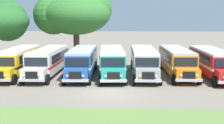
% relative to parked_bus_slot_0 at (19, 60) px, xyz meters
% --- Properties ---
extents(ground_plane, '(220.00, 220.00, 0.00)m').
position_rel_parked_bus_slot_0_xyz_m(ground_plane, '(10.41, -7.25, -1.58)').
color(ground_plane, slate).
extents(parked_bus_slot_0, '(3.16, 10.91, 2.82)m').
position_rel_parked_bus_slot_0_xyz_m(parked_bus_slot_0, '(0.00, 0.00, 0.00)').
color(parked_bus_slot_0, yellow).
rests_on(parked_bus_slot_0, ground_plane).
extents(parked_bus_slot_1, '(2.76, 10.85, 2.82)m').
position_rel_parked_bus_slot_0_xyz_m(parked_bus_slot_1, '(3.33, 0.11, 0.00)').
color(parked_bus_slot_1, silver).
rests_on(parked_bus_slot_1, ground_plane).
extents(parked_bus_slot_2, '(3.04, 10.89, 2.82)m').
position_rel_parked_bus_slot_0_xyz_m(parked_bus_slot_2, '(7.11, 0.17, 0.00)').
color(parked_bus_slot_2, '#23519E').
rests_on(parked_bus_slot_2, ground_plane).
extents(parked_bus_slot_3, '(3.35, 10.94, 2.82)m').
position_rel_parked_bus_slot_0_xyz_m(parked_bus_slot_3, '(10.34, 0.24, 0.00)').
color(parked_bus_slot_3, teal).
rests_on(parked_bus_slot_3, ground_plane).
extents(parked_bus_slot_4, '(2.74, 10.85, 2.82)m').
position_rel_parked_bus_slot_0_xyz_m(parked_bus_slot_4, '(13.82, 0.43, 0.00)').
color(parked_bus_slot_4, '#9E9993').
rests_on(parked_bus_slot_4, ground_plane).
extents(parked_bus_slot_5, '(2.82, 10.86, 2.82)m').
position_rel_parked_bus_slot_0_xyz_m(parked_bus_slot_5, '(17.44, 0.83, 0.00)').
color(parked_bus_slot_5, orange).
rests_on(parked_bus_slot_5, ground_plane).
extents(parked_bus_slot_6, '(2.74, 10.85, 2.82)m').
position_rel_parked_bus_slot_0_xyz_m(parked_bus_slot_6, '(21.04, 0.14, 0.00)').
color(parked_bus_slot_6, red).
rests_on(parked_bus_slot_6, ground_plane).
extents(broad_shade_tree, '(11.77, 11.62, 10.69)m').
position_rel_parked_bus_slot_0_xyz_m(broad_shade_tree, '(4.07, 13.52, 5.22)').
color(broad_shade_tree, brown).
rests_on(broad_shade_tree, ground_plane).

